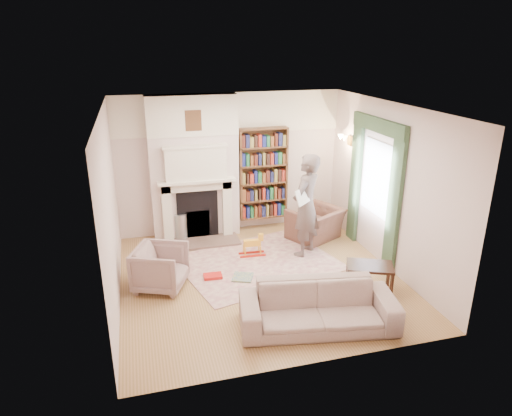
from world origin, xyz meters
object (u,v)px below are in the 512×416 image
object	(u,v)px
bookcase	(263,174)
coffee_table	(369,278)
rocking_horse	(252,245)
armchair_left	(160,268)
sofa	(318,307)
man_reading	(306,206)
paraffin_heater	(181,227)
armchair_reading	(315,224)

from	to	relation	value
bookcase	coffee_table	distance (m)	3.24
coffee_table	rocking_horse	distance (m)	2.23
armchair_left	sofa	size ratio (longest dim) A/B	0.36
bookcase	man_reading	bearing A→B (deg)	-74.83
coffee_table	paraffin_heater	size ratio (longest dim) A/B	1.27
bookcase	man_reading	xyz separation A→B (m)	(0.39, -1.44, -0.23)
man_reading	rocking_horse	bearing A→B (deg)	-52.40
armchair_reading	bookcase	bearing A→B (deg)	-72.86
armchair_reading	man_reading	size ratio (longest dim) A/B	0.51
paraffin_heater	rocking_horse	distance (m)	1.58
armchair_reading	coffee_table	bearing A→B (deg)	63.48
man_reading	coffee_table	xyz separation A→B (m)	(0.50, -1.53, -0.72)
sofa	man_reading	world-z (taller)	man_reading
armchair_reading	sofa	bearing A→B (deg)	40.90
armchair_left	armchair_reading	bearing A→B (deg)	-46.39
man_reading	bookcase	bearing A→B (deg)	-117.59
armchair_reading	rocking_horse	bearing A→B (deg)	-10.53
sofa	coffee_table	world-z (taller)	sofa
sofa	coffee_table	size ratio (longest dim) A/B	3.03
man_reading	coffee_table	bearing A→B (deg)	65.30
bookcase	coffee_table	world-z (taller)	bookcase
armchair_reading	rocking_horse	distance (m)	1.48
sofa	man_reading	size ratio (longest dim) A/B	1.12
sofa	armchair_left	bearing A→B (deg)	150.21
bookcase	coffee_table	bearing A→B (deg)	-73.33
armchair_reading	paraffin_heater	world-z (taller)	armchair_reading
rocking_horse	armchair_reading	bearing A→B (deg)	20.20
armchair_reading	coffee_table	xyz separation A→B (m)	(0.05, -2.13, -0.09)
coffee_table	rocking_horse	size ratio (longest dim) A/B	1.46
bookcase	rocking_horse	bearing A→B (deg)	-113.84
armchair_left	coffee_table	bearing A→B (deg)	-84.03
paraffin_heater	man_reading	bearing A→B (deg)	-29.93
coffee_table	paraffin_heater	bearing A→B (deg)	157.31
bookcase	rocking_horse	distance (m)	1.70
man_reading	paraffin_heater	size ratio (longest dim) A/B	3.44
bookcase	rocking_horse	size ratio (longest dim) A/B	3.87
sofa	rocking_horse	distance (m)	2.40
armchair_reading	rocking_horse	size ratio (longest dim) A/B	2.01
bookcase	rocking_horse	world-z (taller)	bookcase
coffee_table	bookcase	bearing A→B (deg)	130.34
bookcase	armchair_left	size ratio (longest dim) A/B	2.40
armchair_left	coffee_table	distance (m)	3.29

